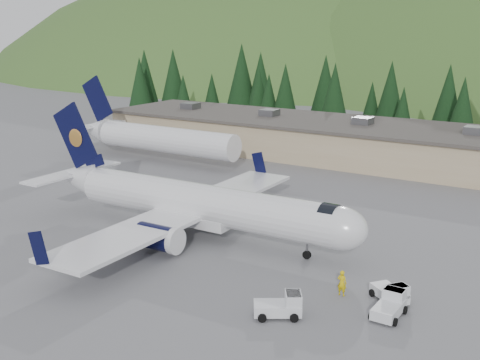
% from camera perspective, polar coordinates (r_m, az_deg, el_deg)
% --- Properties ---
extents(ground, '(600.00, 600.00, 0.00)m').
position_cam_1_polar(ground, '(54.48, -3.40, -5.41)').
color(ground, slate).
extents(airliner, '(33.64, 31.49, 11.19)m').
position_cam_1_polar(airliner, '(54.09, -4.30, -2.25)').
color(airliner, white).
rests_on(airliner, ground).
extents(second_airliner, '(27.50, 11.00, 10.05)m').
position_cam_1_polar(second_airliner, '(85.37, -8.43, 4.05)').
color(second_airliner, white).
rests_on(second_airliner, ground).
extents(baggage_tug_a, '(3.42, 2.99, 1.64)m').
position_cam_1_polar(baggage_tug_a, '(40.15, 4.00, -11.82)').
color(baggage_tug_a, silver).
rests_on(baggage_tug_a, ground).
extents(baggage_tug_b, '(3.12, 2.84, 1.51)m').
position_cam_1_polar(baggage_tug_b, '(43.23, 14.19, -10.34)').
color(baggage_tug_b, silver).
rests_on(baggage_tug_b, ground).
extents(baggage_tug_c, '(1.82, 2.97, 1.58)m').
position_cam_1_polar(baggage_tug_c, '(41.38, 14.04, -11.45)').
color(baggage_tug_c, silver).
rests_on(baggage_tug_c, ground).
extents(terminal_building, '(71.00, 17.00, 6.10)m').
position_cam_1_polar(terminal_building, '(88.33, 8.42, 3.94)').
color(terminal_building, tan).
rests_on(terminal_building, ground).
extents(ramp_worker, '(0.70, 0.47, 1.88)m').
position_cam_1_polar(ramp_worker, '(43.40, 9.64, -9.60)').
color(ramp_worker, yellow).
rests_on(ramp_worker, ground).
extents(tree_line, '(112.93, 16.85, 13.75)m').
position_cam_1_polar(tree_line, '(110.97, 12.34, 8.23)').
color(tree_line, black).
rests_on(tree_line, ground).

